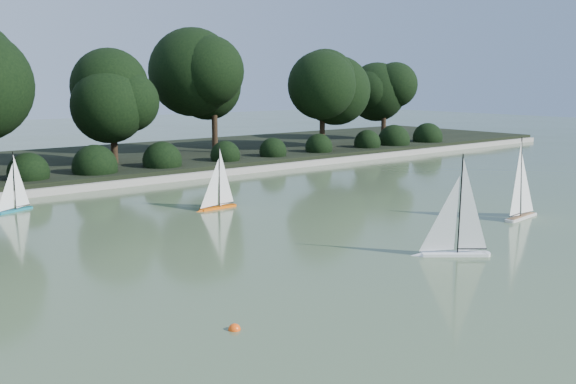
{
  "coord_description": "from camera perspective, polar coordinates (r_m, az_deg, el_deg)",
  "views": [
    {
      "loc": [
        -7.03,
        -6.61,
        2.76
      ],
      "look_at": [
        0.41,
        2.49,
        0.7
      ],
      "focal_mm": 40.0,
      "sensor_mm": 36.0,
      "label": 1
    }
  ],
  "objects": [
    {
      "name": "sailboat_orange",
      "position": [
        13.93,
        -6.52,
        -0.6
      ],
      "size": [
        1.07,
        0.23,
        1.45
      ],
      "color": "#F8600A",
      "rests_on": "ground"
    },
    {
      "name": "sailboat_white_a",
      "position": [
        10.49,
        14.1,
        -4.06
      ],
      "size": [
        1.09,
        0.93,
        1.74
      ],
      "color": "white",
      "rests_on": "ground"
    },
    {
      "name": "sailboat_teal",
      "position": [
        14.74,
        -23.42,
        -0.84
      ],
      "size": [
        0.96,
        0.5,
        1.35
      ],
      "color": "#167180",
      "rests_on": "ground"
    },
    {
      "name": "tree_line",
      "position": [
        19.84,
        -14.86,
        9.26
      ],
      "size": [
        26.31,
        3.93,
        4.39
      ],
      "color": "black",
      "rests_on": "ground"
    },
    {
      "name": "shrub_hedge",
      "position": [
        18.09,
        -16.07,
        2.21
      ],
      "size": [
        29.1,
        1.1,
        1.1
      ],
      "color": "black",
      "rests_on": "ground"
    },
    {
      "name": "far_bank",
      "position": [
        20.99,
        -19.4,
        2.23
      ],
      "size": [
        40.0,
        8.0,
        0.3
      ],
      "primitive_type": "cube",
      "color": "black",
      "rests_on": "ground"
    },
    {
      "name": "pond_coping",
      "position": [
        17.32,
        -14.83,
        0.74
      ],
      "size": [
        40.0,
        0.35,
        0.18
      ],
      "primitive_type": "cube",
      "color": "gray",
      "rests_on": "ground"
    },
    {
      "name": "ground",
      "position": [
        10.03,
        7.27,
        -6.1
      ],
      "size": [
        80.0,
        80.0,
        0.0
      ],
      "primitive_type": "plane",
      "color": "#36462A",
      "rests_on": "ground"
    },
    {
      "name": "sailboat_white_b",
      "position": [
        13.82,
        20.24,
        -1.06
      ],
      "size": [
        1.28,
        0.33,
        1.74
      ],
      "color": "silver",
      "rests_on": "ground"
    },
    {
      "name": "race_buoy",
      "position": [
        7.36,
        -4.78,
        -12.1
      ],
      "size": [
        0.14,
        0.14,
        0.14
      ],
      "primitive_type": "sphere",
      "color": "#FE4E0D",
      "rests_on": "ground"
    }
  ]
}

